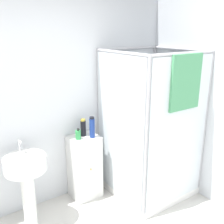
# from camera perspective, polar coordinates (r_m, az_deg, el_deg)

# --- Properties ---
(wall_back) EXTENTS (6.40, 0.06, 2.50)m
(wall_back) POSITION_cam_1_polar(r_m,az_deg,el_deg) (3.10, -14.83, 1.62)
(wall_back) COLOR silver
(wall_back) RESTS_ON ground_plane
(shower_enclosure) EXTENTS (0.97, 1.00, 1.85)m
(shower_enclosure) POSITION_cam_1_polar(r_m,az_deg,el_deg) (3.44, 8.12, -10.16)
(shower_enclosure) COLOR white
(shower_enclosure) RESTS_ON ground_plane
(vanity_cabinet) EXTENTS (0.36, 0.33, 0.82)m
(vanity_cabinet) POSITION_cam_1_polar(r_m,az_deg,el_deg) (3.40, -5.99, -11.77)
(vanity_cabinet) COLOR silver
(vanity_cabinet) RESTS_ON ground_plane
(sink) EXTENTS (0.43, 0.43, 0.96)m
(sink) POSITION_cam_1_polar(r_m,az_deg,el_deg) (2.95, -18.15, -12.92)
(sink) COLOR white
(sink) RESTS_ON ground_plane
(soap_dispenser) EXTENTS (0.06, 0.07, 0.14)m
(soap_dispenser) POSITION_cam_1_polar(r_m,az_deg,el_deg) (3.14, -7.39, -4.92)
(soap_dispenser) COLOR green
(soap_dispenser) RESTS_ON vanity_cabinet
(shampoo_bottle_tall_black) EXTENTS (0.06, 0.06, 0.22)m
(shampoo_bottle_tall_black) POSITION_cam_1_polar(r_m,az_deg,el_deg) (3.21, -6.29, -3.42)
(shampoo_bottle_tall_black) COLOR black
(shampoo_bottle_tall_black) RESTS_ON vanity_cabinet
(shampoo_bottle_blue) EXTENTS (0.06, 0.06, 0.26)m
(shampoo_bottle_blue) POSITION_cam_1_polar(r_m,az_deg,el_deg) (3.15, -4.36, -3.36)
(shampoo_bottle_blue) COLOR navy
(shampoo_bottle_blue) RESTS_ON vanity_cabinet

